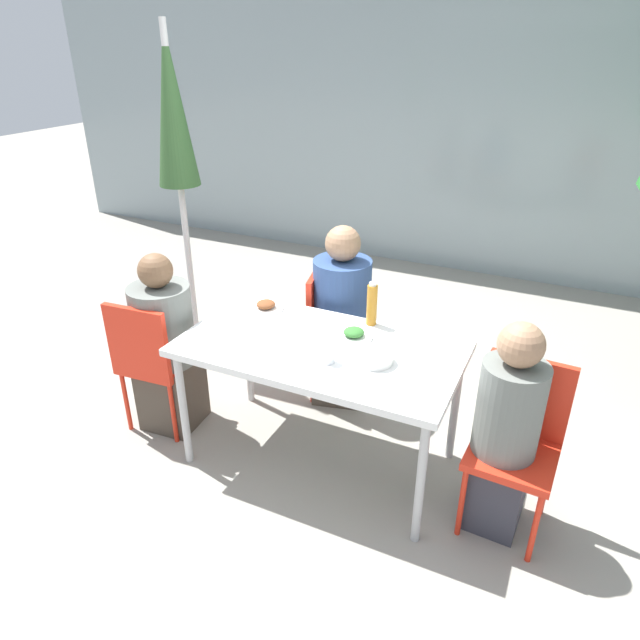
# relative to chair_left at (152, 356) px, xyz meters

# --- Properties ---
(ground_plane) EXTENTS (24.00, 24.00, 0.00)m
(ground_plane) POSITION_rel_chair_left_xyz_m (1.03, 0.16, -0.52)
(ground_plane) COLOR gray
(building_facade) EXTENTS (10.00, 0.20, 3.00)m
(building_facade) POSITION_rel_chair_left_xyz_m (1.03, 3.59, 0.98)
(building_facade) COLOR #89999E
(building_facade) RESTS_ON ground
(dining_table) EXTENTS (1.48, 0.80, 0.76)m
(dining_table) POSITION_rel_chair_left_xyz_m (1.03, 0.16, 0.18)
(dining_table) COLOR white
(dining_table) RESTS_ON ground
(chair_left) EXTENTS (0.43, 0.43, 0.88)m
(chair_left) POSITION_rel_chair_left_xyz_m (0.00, 0.00, 0.00)
(chair_left) COLOR red
(chair_left) RESTS_ON ground
(person_left) EXTENTS (0.36, 0.36, 1.14)m
(person_left) POSITION_rel_chair_left_xyz_m (0.04, 0.08, 0.02)
(person_left) COLOR #473D33
(person_left) RESTS_ON ground
(chair_right) EXTENTS (0.42, 0.42, 0.88)m
(chair_right) POSITION_rel_chair_left_xyz_m (2.08, 0.18, 0.00)
(chair_right) COLOR red
(chair_right) RESTS_ON ground
(person_right) EXTENTS (0.30, 0.30, 1.13)m
(person_right) POSITION_rel_chair_left_xyz_m (2.03, 0.10, 0.03)
(person_right) COLOR #383842
(person_right) RESTS_ON ground
(chair_far) EXTENTS (0.48, 0.48, 0.88)m
(chair_far) POSITION_rel_chair_left_xyz_m (0.79, 0.84, 0.00)
(chair_far) COLOR red
(chair_far) RESTS_ON ground
(person_far) EXTENTS (0.40, 0.40, 1.21)m
(person_far) POSITION_rel_chair_left_xyz_m (0.88, 0.81, 0.05)
(person_far) COLOR #473D33
(person_far) RESTS_ON ground
(closed_umbrella) EXTENTS (0.36, 0.36, 2.32)m
(closed_umbrella) POSITION_rel_chair_left_xyz_m (-0.34, 0.85, 1.14)
(closed_umbrella) COLOR #333333
(closed_umbrella) RESTS_ON ground
(plate_0) EXTENTS (0.20, 0.20, 0.06)m
(plate_0) POSITION_rel_chair_left_xyz_m (1.16, 0.31, 0.26)
(plate_0) COLOR white
(plate_0) RESTS_ON dining_table
(plate_1) EXTENTS (0.20, 0.20, 0.06)m
(plate_1) POSITION_rel_chair_left_xyz_m (0.56, 0.41, 0.26)
(plate_1) COLOR white
(plate_1) RESTS_ON dining_table
(bottle) EXTENTS (0.06, 0.06, 0.25)m
(bottle) POSITION_rel_chair_left_xyz_m (1.19, 0.51, 0.37)
(bottle) COLOR #B7751E
(bottle) RESTS_ON dining_table
(drinking_cup) EXTENTS (0.07, 0.07, 0.10)m
(drinking_cup) POSITION_rel_chair_left_xyz_m (1.15, 0.02, 0.29)
(drinking_cup) COLOR white
(drinking_cup) RESTS_ON dining_table
(salad_bowl) EXTENTS (0.18, 0.18, 0.06)m
(salad_bowl) POSITION_rel_chair_left_xyz_m (1.36, 0.12, 0.27)
(salad_bowl) COLOR white
(salad_bowl) RESTS_ON dining_table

